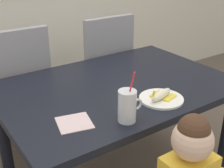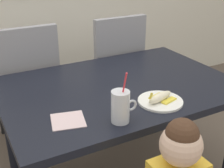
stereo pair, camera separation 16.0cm
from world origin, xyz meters
name	(u,v)px [view 1 (the left image)]	position (x,y,z in m)	size (l,w,h in m)	color
dining_table	(116,99)	(0.00, 0.00, 0.61)	(1.33, 0.92, 0.70)	black
dining_chair_left	(17,85)	(-0.38, 0.66, 0.54)	(0.44, 0.45, 0.96)	gray
dining_chair_right	(102,66)	(0.31, 0.64, 0.54)	(0.44, 0.45, 0.96)	gray
milk_cup	(127,108)	(-0.19, -0.35, 0.77)	(0.13, 0.08, 0.25)	silver
snack_plate	(161,99)	(0.08, -0.29, 0.71)	(0.23, 0.23, 0.01)	white
peeled_banana	(161,95)	(0.07, -0.29, 0.73)	(0.18, 0.12, 0.07)	#F4EAC6
paper_napkin	(74,123)	(-0.40, -0.24, 0.70)	(0.15, 0.15, 0.00)	silver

